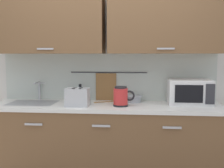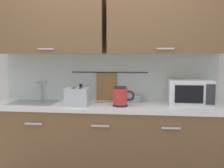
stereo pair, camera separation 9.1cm
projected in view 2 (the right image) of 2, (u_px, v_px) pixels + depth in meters
counter_unit at (104, 144)px, 3.09m from camera, size 2.53×0.64×0.90m
back_wall_assembly at (108, 47)px, 3.21m from camera, size 3.70×0.41×2.50m
sink_faucet at (40, 88)px, 3.36m from camera, size 0.09×0.17×0.22m
microwave at (190, 92)px, 3.03m from camera, size 0.46×0.35×0.27m
electric_kettle at (121, 97)px, 2.93m from camera, size 0.23×0.16×0.21m
dish_soap_bottle at (81, 93)px, 3.27m from camera, size 0.06×0.06×0.20m
mug_near_sink at (70, 97)px, 3.25m from camera, size 0.12×0.08×0.09m
mixing_bowl at (134, 98)px, 3.18m from camera, size 0.21×0.21×0.08m
toaster at (77, 97)px, 2.94m from camera, size 0.26×0.17×0.19m
wooden_spoon at (109, 101)px, 3.19m from camera, size 0.26×0.15×0.01m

